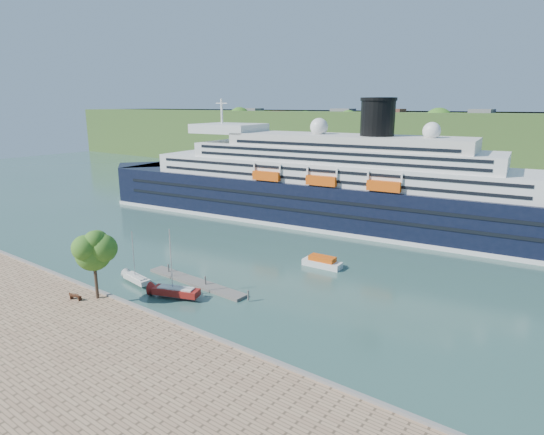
{
  "coord_description": "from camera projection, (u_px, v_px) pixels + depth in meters",
  "views": [
    {
      "loc": [
        46.63,
        -34.06,
        26.86
      ],
      "look_at": [
        -0.18,
        30.0,
        7.04
      ],
      "focal_mm": 30.0,
      "sensor_mm": 36.0,
      "label": 1
    }
  ],
  "objects": [
    {
      "name": "ground",
      "position": [
        139.0,
        314.0,
        59.88
      ],
      "size": [
        400.0,
        400.0,
        0.0
      ],
      "primitive_type": "plane",
      "color": "#30554D",
      "rests_on": "ground"
    },
    {
      "name": "far_hillside",
      "position": [
        453.0,
        145.0,
        170.56
      ],
      "size": [
        400.0,
        50.0,
        24.0
      ],
      "primitive_type": "cube",
      "color": "#335321",
      "rests_on": "ground"
    },
    {
      "name": "quay_coping",
      "position": [
        137.0,
        306.0,
        59.44
      ],
      "size": [
        220.0,
        0.5,
        0.3
      ],
      "primitive_type": "cube",
      "color": "slate",
      "rests_on": "promenade"
    },
    {
      "name": "cruise_ship",
      "position": [
        318.0,
        161.0,
        103.64
      ],
      "size": [
        127.46,
        33.16,
        28.33
      ],
      "primitive_type": null,
      "rotation": [
        0.0,
        0.0,
        0.12
      ],
      "color": "black",
      "rests_on": "ground"
    },
    {
      "name": "park_bench",
      "position": [
        76.0,
        296.0,
        61.69
      ],
      "size": [
        1.86,
        1.14,
        1.11
      ],
      "primitive_type": null,
      "rotation": [
        0.0,
        0.0,
        0.26
      ],
      "color": "#4C2815",
      "rests_on": "promenade"
    },
    {
      "name": "promenade_tree",
      "position": [
        94.0,
        262.0,
        61.1
      ],
      "size": [
        6.36,
        6.36,
        10.54
      ],
      "primitive_type": null,
      "color": "#2B651A",
      "rests_on": "promenade"
    },
    {
      "name": "floating_pontoon",
      "position": [
        196.0,
        282.0,
        69.96
      ],
      "size": [
        19.41,
        3.06,
        0.43
      ],
      "primitive_type": null,
      "rotation": [
        0.0,
        0.0,
        -0.04
      ],
      "color": "slate",
      "rests_on": "ground"
    },
    {
      "name": "sailboat_white_near",
      "position": [
        135.0,
        259.0,
        68.98
      ],
      "size": [
        6.32,
        2.56,
        7.92
      ],
      "primitive_type": null,
      "rotation": [
        0.0,
        0.0,
        -0.14
      ],
      "color": "silver",
      "rests_on": "ground"
    },
    {
      "name": "sailboat_red",
      "position": [
        175.0,
        266.0,
        63.6
      ],
      "size": [
        7.78,
        4.5,
        9.71
      ],
      "primitive_type": null,
      "rotation": [
        0.0,
        0.0,
        0.34
      ],
      "color": "maroon",
      "rests_on": "ground"
    },
    {
      "name": "tender_launch",
      "position": [
        322.0,
        261.0,
        77.03
      ],
      "size": [
        6.91,
        2.71,
        1.88
      ],
      "primitive_type": null,
      "rotation": [
        0.0,
        0.0,
        0.06
      ],
      "color": "#E4520D",
      "rests_on": "ground"
    }
  ]
}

